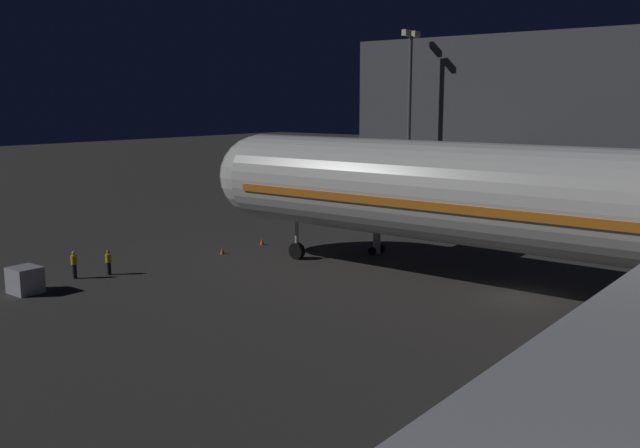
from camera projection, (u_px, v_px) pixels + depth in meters
name	position (u px, v px, depth m)	size (l,w,h in m)	color
ground_plane	(519.00, 299.00, 40.64)	(320.00, 320.00, 0.00)	#383533
jet_bridge	(428.00, 169.00, 57.59)	(23.90, 3.40, 7.38)	#9E9E99
apron_floodlight_mast	(409.00, 108.00, 72.49)	(2.90, 0.50, 18.49)	#59595E
baggage_container_near_belt	(25.00, 280.00, 41.79)	(1.59, 1.77, 1.58)	#B7BABF
ground_crew_by_belt_loader	(109.00, 261.00, 46.14)	(0.40, 0.40, 1.69)	black
ground_crew_under_port_wing	(74.00, 263.00, 45.14)	(0.40, 0.40, 1.82)	black
traffic_cone_nose_port	(262.00, 241.00, 55.93)	(0.36, 0.36, 0.55)	orange
traffic_cone_nose_starboard	(222.00, 250.00, 52.53)	(0.36, 0.36, 0.55)	orange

